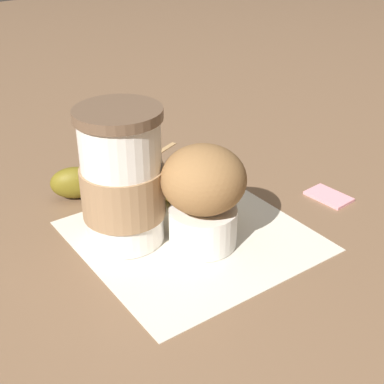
{
  "coord_description": "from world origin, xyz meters",
  "views": [
    {
      "loc": [
        -0.29,
        -0.36,
        0.31
      ],
      "look_at": [
        0.0,
        0.0,
        0.05
      ],
      "focal_mm": 50.0,
      "sensor_mm": 36.0,
      "label": 1
    }
  ],
  "objects": [
    {
      "name": "ground_plane",
      "position": [
        0.0,
        0.0,
        0.0
      ],
      "size": [
        3.0,
        3.0,
        0.0
      ],
      "primitive_type": "plane",
      "color": "brown"
    },
    {
      "name": "coffee_cup",
      "position": [
        -0.06,
        0.04,
        0.07
      ],
      "size": [
        0.08,
        0.08,
        0.14
      ],
      "color": "silver",
      "rests_on": "paper_napkin"
    },
    {
      "name": "wooden_stirrer",
      "position": [
        0.08,
        0.18,
        0.0
      ],
      "size": [
        0.11,
        0.04,
        0.0
      ],
      "primitive_type": "cube",
      "rotation": [
        0.0,
        0.0,
        3.49
      ],
      "color": "tan",
      "rests_on": "ground_plane"
    },
    {
      "name": "banana",
      "position": [
        0.0,
        0.09,
        0.02
      ],
      "size": [
        0.15,
        0.18,
        0.04
      ],
      "color": "yellow",
      "rests_on": "paper_napkin"
    },
    {
      "name": "paper_napkin",
      "position": [
        0.0,
        0.0,
        0.0
      ],
      "size": [
        0.23,
        0.23,
        0.0
      ],
      "primitive_type": "cube",
      "rotation": [
        0.0,
        0.0,
        -0.05
      ],
      "color": "beige",
      "rests_on": "ground_plane"
    },
    {
      "name": "muffin",
      "position": [
        0.0,
        -0.02,
        0.06
      ],
      "size": [
        0.08,
        0.08,
        0.11
      ],
      "color": "white",
      "rests_on": "paper_napkin"
    },
    {
      "name": "sugar_packet",
      "position": [
        0.18,
        -0.04,
        0.0
      ],
      "size": [
        0.03,
        0.05,
        0.01
      ],
      "primitive_type": "cube",
      "rotation": [
        0.0,
        0.0,
        4.75
      ],
      "color": "pink",
      "rests_on": "ground_plane"
    }
  ]
}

